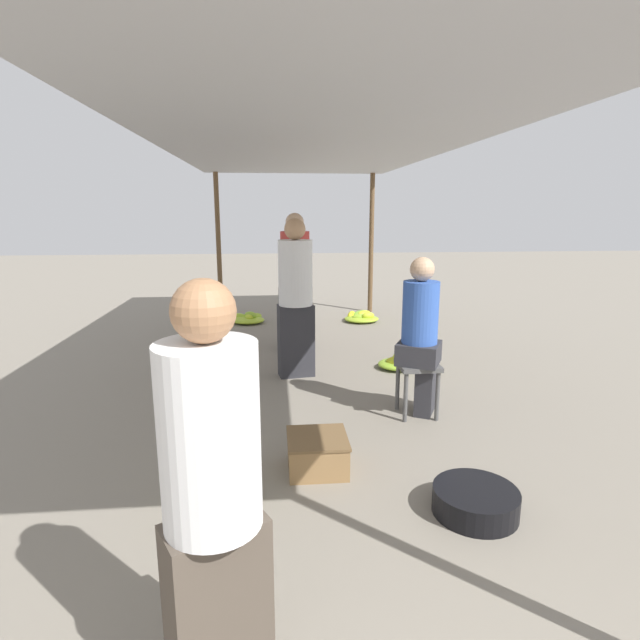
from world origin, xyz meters
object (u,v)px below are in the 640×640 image
at_px(basin_black, 475,501).
at_px(banana_pile_left_0, 216,485).
at_px(stool, 418,374).
at_px(vendor_foreground, 213,500).
at_px(shopper_walking_far, 296,296).
at_px(shopper_walking_mid, 295,279).
at_px(vendor_seated, 421,334).
at_px(banana_pile_right_1, 361,317).
at_px(crate_near, 317,453).
at_px(banana_pile_left_2, 248,319).
at_px(banana_pile_right_0, 399,362).
at_px(banana_pile_left_1, 211,375).

distance_m(basin_black, banana_pile_left_0, 1.55).
bearing_deg(stool, vendor_foreground, -120.12).
relative_size(basin_black, banana_pile_left_0, 1.18).
bearing_deg(basin_black, shopper_walking_far, 109.50).
bearing_deg(shopper_walking_far, stool, -49.62).
distance_m(basin_black, shopper_walking_mid, 3.92).
distance_m(vendor_seated, shopper_walking_mid, 2.47).
relative_size(stool, banana_pile_right_1, 0.81).
bearing_deg(crate_near, basin_black, -34.20).
bearing_deg(banana_pile_right_1, crate_near, -103.57).
bearing_deg(basin_black, crate_near, 145.80).
distance_m(stool, shopper_walking_mid, 2.52).
distance_m(vendor_seated, shopper_walking_far, 1.53).
xyz_separation_m(vendor_seated, shopper_walking_mid, (-0.96, 2.28, 0.17)).
distance_m(stool, banana_pile_left_2, 4.15).
distance_m(banana_pile_left_0, banana_pile_right_0, 3.00).
xyz_separation_m(banana_pile_left_1, banana_pile_right_1, (2.04, 2.76, -0.02)).
xyz_separation_m(banana_pile_right_0, shopper_walking_mid, (-1.11, 1.02, 0.80)).
xyz_separation_m(banana_pile_left_0, banana_pile_left_2, (-0.03, 4.97, -0.03)).
relative_size(banana_pile_left_0, banana_pile_right_1, 0.73).
bearing_deg(basin_black, vendor_seated, 86.78).
bearing_deg(banana_pile_right_0, banana_pile_left_1, -172.31).
height_order(banana_pile_left_2, shopper_walking_far, shopper_walking_far).
bearing_deg(vendor_seated, banana_pile_left_2, 113.37).
relative_size(basin_black, banana_pile_left_2, 0.90).
bearing_deg(banana_pile_left_0, vendor_foreground, -82.80).
bearing_deg(banana_pile_left_0, stool, 36.19).
height_order(stool, vendor_seated, vendor_seated).
height_order(crate_near, shopper_walking_far, shopper_walking_far).
height_order(stool, banana_pile_left_2, stool).
bearing_deg(banana_pile_left_1, banana_pile_right_0, 7.69).
bearing_deg(shopper_walking_far, banana_pile_right_1, 65.89).
distance_m(banana_pile_right_0, shopper_walking_far, 1.40).
height_order(banana_pile_right_1, crate_near, crate_near).
xyz_separation_m(vendor_seated, banana_pile_left_0, (-1.61, -1.17, -0.63)).
relative_size(basin_black, banana_pile_left_1, 1.14).
relative_size(banana_pile_left_1, shopper_walking_mid, 0.26).
height_order(banana_pile_right_1, shopper_walking_far, shopper_walking_far).
relative_size(stool, crate_near, 1.15).
relative_size(banana_pile_left_1, shopper_walking_far, 0.26).
distance_m(vendor_seated, banana_pile_left_1, 2.22).
distance_m(stool, crate_near, 1.29).
bearing_deg(stool, shopper_walking_mid, 112.32).
xyz_separation_m(shopper_walking_mid, shopper_walking_far, (-0.05, -1.13, -0.03)).
xyz_separation_m(banana_pile_left_1, crate_near, (0.93, -1.84, 0.04)).
height_order(vendor_seated, shopper_walking_far, shopper_walking_far).
relative_size(vendor_foreground, banana_pile_left_1, 3.52).
bearing_deg(banana_pile_left_0, banana_pile_right_1, 70.27).
distance_m(crate_near, shopper_walking_mid, 3.23).
relative_size(vendor_foreground, banana_pile_right_1, 2.67).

